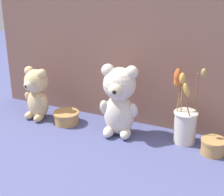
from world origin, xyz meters
TOP-DOWN VIEW (x-y plane):
  - ground_plane at (0.00, 0.00)m, footprint 4.00×4.00m
  - backdrop_wall at (0.00, 0.17)m, footprint 1.29×0.02m
  - teddy_bear_large at (0.03, 0.02)m, footprint 0.17×0.15m
  - teddy_bear_medium at (-0.37, 0.02)m, footprint 0.13×0.12m
  - flower_vase at (0.29, 0.07)m, footprint 0.13×0.12m
  - decorative_tin_tall at (-0.23, 0.02)m, footprint 0.12×0.12m
  - decorative_tin_short at (0.42, 0.03)m, footprint 0.09×0.09m

SIDE VIEW (x-z plane):
  - ground_plane at x=0.00m, z-range 0.00..0.00m
  - decorative_tin_tall at x=-0.23m, z-range 0.00..0.05m
  - decorative_tin_short at x=0.42m, z-range 0.00..0.06m
  - flower_vase at x=0.29m, z-range -0.07..0.26m
  - teddy_bear_medium at x=-0.37m, z-range 0.01..0.25m
  - teddy_bear_large at x=0.03m, z-range 0.01..0.31m
  - backdrop_wall at x=0.00m, z-range 0.00..0.66m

